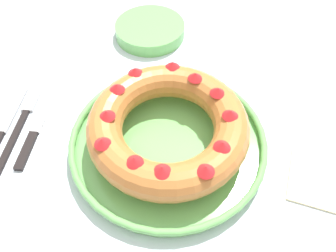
# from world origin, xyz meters

# --- Properties ---
(dining_table) EXTENTS (1.42, 1.03, 0.75)m
(dining_table) POSITION_xyz_m (0.00, 0.00, 0.66)
(dining_table) COLOR silver
(dining_table) RESTS_ON ground_plane
(serving_dish) EXTENTS (0.35, 0.35, 0.03)m
(serving_dish) POSITION_xyz_m (0.01, -0.02, 0.76)
(serving_dish) COLOR #6BB760
(serving_dish) RESTS_ON dining_table
(bundt_cake) EXTENTS (0.28, 0.28, 0.07)m
(bundt_cake) POSITION_xyz_m (0.01, -0.02, 0.81)
(bundt_cake) COLOR #C67538
(bundt_cake) RESTS_ON serving_dish
(fork) EXTENTS (0.02, 0.20, 0.01)m
(fork) POSITION_xyz_m (-0.27, 0.01, 0.75)
(fork) COLOR black
(fork) RESTS_ON dining_table
(serving_knife) EXTENTS (0.02, 0.23, 0.01)m
(serving_knife) POSITION_xyz_m (-0.30, -0.03, 0.75)
(serving_knife) COLOR black
(serving_knife) RESTS_ON dining_table
(cake_knife) EXTENTS (0.02, 0.18, 0.01)m
(cake_knife) POSITION_xyz_m (-0.24, -0.02, 0.75)
(cake_knife) COLOR black
(cake_knife) RESTS_ON dining_table
(side_bowl) EXTENTS (0.17, 0.17, 0.03)m
(side_bowl) POSITION_xyz_m (-0.06, 0.30, 0.77)
(side_bowl) COLOR #6BB760
(side_bowl) RESTS_ON dining_table
(napkin) EXTENTS (0.17, 0.14, 0.00)m
(napkin) POSITION_xyz_m (0.31, -0.07, 0.75)
(napkin) COLOR beige
(napkin) RESTS_ON dining_table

